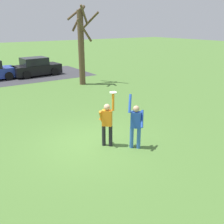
{
  "coord_description": "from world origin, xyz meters",
  "views": [
    {
      "loc": [
        -4.23,
        -7.65,
        4.36
      ],
      "look_at": [
        0.74,
        -0.29,
        1.21
      ],
      "focal_mm": 39.9,
      "sensor_mm": 36.0,
      "label": 1
    }
  ],
  "objects_px": {
    "person_catcher": "(107,121)",
    "frisbee_disc": "(113,92)",
    "parked_car_black": "(36,67)",
    "person_defender": "(136,123)",
    "field_cone_orange": "(102,116)",
    "bare_tree_tall": "(82,44)"
  },
  "relations": [
    {
      "from": "bare_tree_tall",
      "to": "field_cone_orange",
      "type": "relative_size",
      "value": 17.72
    },
    {
      "from": "person_catcher",
      "to": "person_defender",
      "type": "bearing_deg",
      "value": 0.0
    },
    {
      "from": "person_catcher",
      "to": "frisbee_disc",
      "type": "bearing_deg",
      "value": 0.0
    },
    {
      "from": "frisbee_disc",
      "to": "person_defender",
      "type": "bearing_deg",
      "value": -44.25
    },
    {
      "from": "frisbee_disc",
      "to": "person_catcher",
      "type": "bearing_deg",
      "value": 135.75
    },
    {
      "from": "parked_car_black",
      "to": "bare_tree_tall",
      "type": "height_order",
      "value": "bare_tree_tall"
    },
    {
      "from": "person_catcher",
      "to": "person_defender",
      "type": "height_order",
      "value": "person_catcher"
    },
    {
      "from": "frisbee_disc",
      "to": "parked_car_black",
      "type": "relative_size",
      "value": 0.06
    },
    {
      "from": "parked_car_black",
      "to": "bare_tree_tall",
      "type": "relative_size",
      "value": 0.75
    },
    {
      "from": "parked_car_black",
      "to": "person_catcher",
      "type": "bearing_deg",
      "value": -103.05
    },
    {
      "from": "person_defender",
      "to": "frisbee_disc",
      "type": "height_order",
      "value": "frisbee_disc"
    },
    {
      "from": "person_defender",
      "to": "field_cone_orange",
      "type": "relative_size",
      "value": 6.39
    },
    {
      "from": "bare_tree_tall",
      "to": "frisbee_disc",
      "type": "bearing_deg",
      "value": -111.66
    },
    {
      "from": "parked_car_black",
      "to": "bare_tree_tall",
      "type": "bearing_deg",
      "value": -75.52
    },
    {
      "from": "person_catcher",
      "to": "parked_car_black",
      "type": "relative_size",
      "value": 0.49
    },
    {
      "from": "person_catcher",
      "to": "frisbee_disc",
      "type": "distance_m",
      "value": 1.13
    },
    {
      "from": "frisbee_disc",
      "to": "field_cone_orange",
      "type": "distance_m",
      "value": 3.44
    },
    {
      "from": "person_catcher",
      "to": "parked_car_black",
      "type": "bearing_deg",
      "value": 125.9
    },
    {
      "from": "frisbee_disc",
      "to": "bare_tree_tall",
      "type": "height_order",
      "value": "bare_tree_tall"
    },
    {
      "from": "person_defender",
      "to": "bare_tree_tall",
      "type": "distance_m",
      "value": 11.04
    },
    {
      "from": "person_catcher",
      "to": "field_cone_orange",
      "type": "xyz_separation_m",
      "value": [
        1.29,
        2.46,
        -0.82
      ]
    },
    {
      "from": "frisbee_disc",
      "to": "field_cone_orange",
      "type": "bearing_deg",
      "value": 66.66
    }
  ]
}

